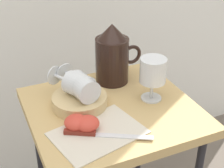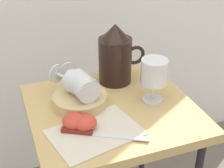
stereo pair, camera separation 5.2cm
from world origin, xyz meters
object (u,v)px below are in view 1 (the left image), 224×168
wine_glass_tipped_near (78,85)px  knife (95,134)px  basket_tray (80,101)px  wine_glass_upright (153,73)px  wine_glass_tipped_far (82,86)px  pitcher (112,59)px  apple_half_right (88,123)px  apple_half_left (76,122)px  table (112,127)px

wine_glass_tipped_near → knife: size_ratio=0.72×
basket_tray → knife: (-0.01, -0.15, -0.01)m
wine_glass_upright → wine_glass_tipped_far: (-0.21, 0.05, -0.02)m
wine_glass_upright → knife: (-0.23, -0.10, -0.08)m
wine_glass_tipped_far → pitcher: bearing=36.8°
wine_glass_tipped_far → basket_tray: bearing=140.6°
apple_half_right → knife: apple_half_right is taller
wine_glass_upright → pitcher: bearing=112.8°
basket_tray → wine_glass_upright: size_ratio=1.20×
basket_tray → apple_half_left: apple_half_left is taller
knife → table: bearing=48.3°
basket_tray → apple_half_right: apple_half_right is taller
wine_glass_tipped_near → basket_tray: bearing=-82.5°
apple_half_right → pitcher: bearing=52.5°
knife → wine_glass_tipped_far: bearing=82.9°
wine_glass_tipped_near → apple_half_left: (-0.04, -0.11, -0.05)m
pitcher → wine_glass_tipped_near: 0.18m
wine_glass_tipped_near → wine_glass_tipped_far: bearing=-60.3°
wine_glass_tipped_far → knife: (-0.02, -0.15, -0.06)m
basket_tray → apple_half_right: bearing=-99.1°
wine_glass_tipped_near → table: bearing=-31.7°
wine_glass_tipped_far → apple_half_right: wine_glass_tipped_far is taller
pitcher → wine_glass_tipped_near: size_ratio=1.32×
wine_glass_tipped_near → knife: 0.17m
pitcher → wine_glass_tipped_far: size_ratio=1.25×
apple_half_right → wine_glass_tipped_far: bearing=77.1°
wine_glass_upright → apple_half_left: bearing=-168.7°
wine_glass_upright → apple_half_right: wine_glass_upright is taller
pitcher → wine_glass_upright: size_ratio=1.48×
table → basket_tray: (-0.09, 0.05, 0.09)m
basket_tray → wine_glass_tipped_near: wine_glass_tipped_near is taller
table → apple_half_right: size_ratio=10.30×
pitcher → wine_glass_tipped_far: bearing=-143.2°
wine_glass_tipped_near → wine_glass_tipped_far: size_ratio=0.95×
basket_tray → apple_half_left: (-0.05, -0.10, 0.00)m
table → wine_glass_tipped_near: 0.18m
pitcher → wine_glass_upright: 0.17m
table → apple_half_right: (-0.11, -0.08, 0.10)m
wine_glass_upright → wine_glass_tipped_near: bearing=164.8°
wine_glass_upright → wine_glass_tipped_near: (-0.22, 0.06, -0.02)m
wine_glass_upright → wine_glass_tipped_far: wine_glass_upright is taller
wine_glass_upright → apple_half_left: size_ratio=2.12×
wine_glass_upright → apple_half_right: (-0.24, -0.07, -0.07)m
apple_half_right → wine_glass_tipped_near: bearing=82.0°
wine_glass_tipped_near → apple_half_right: bearing=-98.0°
wine_glass_upright → wine_glass_tipped_near: 0.23m
apple_half_right → knife: bearing=-76.7°
basket_tray → apple_half_right: size_ratio=2.54×
wine_glass_tipped_near → wine_glass_tipped_far: 0.02m
basket_tray → wine_glass_tipped_far: size_ratio=1.01×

